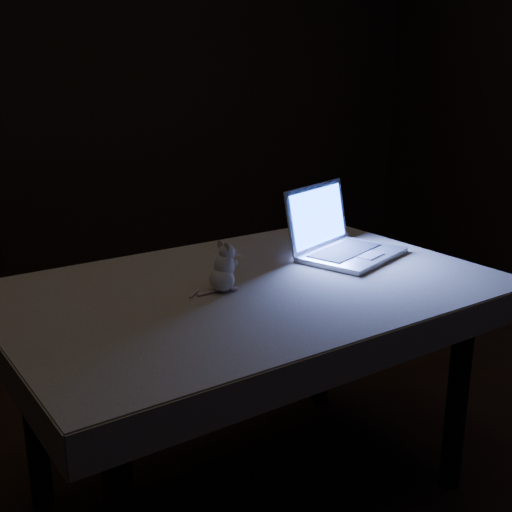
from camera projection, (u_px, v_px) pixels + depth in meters
name	position (u px, v px, depth m)	size (l,w,h in m)	color
floor	(211.00, 474.00, 2.03)	(5.00, 5.00, 0.00)	black
back_wall	(79.00, 55.00, 3.88)	(4.50, 0.04, 2.60)	black
table	(251.00, 395.00, 1.84)	(1.24, 0.79, 0.66)	black
tablecloth	(275.00, 288.00, 1.84)	(1.33, 0.88, 0.09)	#BEB5A0
laptop	(354.00, 224.00, 1.96)	(0.32, 0.28, 0.21)	#B6B6BB
plush_mouse	(222.00, 267.00, 1.67)	(0.10, 0.10, 0.13)	silver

